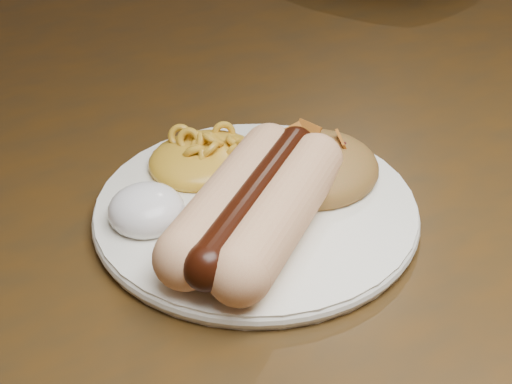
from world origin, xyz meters
TOP-DOWN VIEW (x-y plane):
  - table at (0.00, 0.00)m, footprint 1.60×0.90m
  - plate at (-0.08, -0.14)m, footprint 0.26×0.26m
  - hotdog at (-0.10, -0.16)m, footprint 0.13×0.14m
  - mac_and_cheese at (-0.09, -0.08)m, footprint 0.10×0.10m
  - sour_cream at (-0.15, -0.12)m, footprint 0.06×0.06m
  - taco_salad at (-0.03, -0.13)m, footprint 0.10×0.09m
  - fork at (-0.12, -0.17)m, footprint 0.03×0.13m

SIDE VIEW (x-z plane):
  - table at x=0.00m, z-range 0.28..1.03m
  - fork at x=-0.12m, z-range 0.75..0.75m
  - plate at x=-0.08m, z-range 0.75..0.76m
  - sour_cream at x=-0.15m, z-range 0.76..0.79m
  - mac_and_cheese at x=-0.09m, z-range 0.76..0.79m
  - taco_salad at x=-0.03m, z-range 0.76..0.80m
  - hotdog at x=-0.10m, z-range 0.76..0.80m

